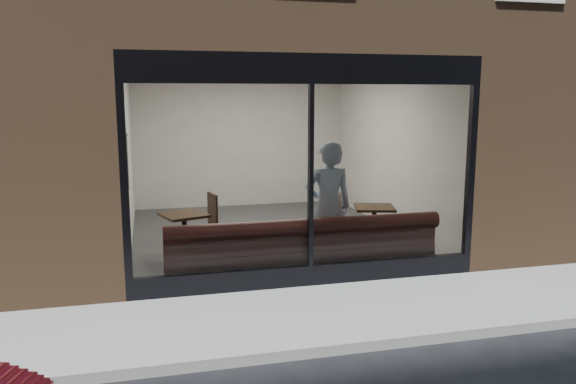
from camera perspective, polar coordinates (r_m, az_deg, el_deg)
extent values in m
plane|color=black|center=(6.25, 7.72, -15.44)|extent=(120.00, 120.00, 0.00)
cube|color=gray|center=(7.10, 4.67, -12.12)|extent=(40.00, 2.00, 0.01)
cube|color=gray|center=(6.18, 7.91, -15.13)|extent=(40.00, 0.10, 0.12)
cube|color=brown|center=(13.37, -21.01, 4.66)|extent=(2.50, 12.00, 3.20)
cube|color=brown|center=(14.52, 9.95, 5.53)|extent=(2.50, 12.00, 3.20)
cube|color=brown|center=(16.40, -6.58, 6.10)|extent=(5.00, 6.00, 3.20)
plane|color=#2D2D30|center=(10.78, -2.18, -4.32)|extent=(6.00, 6.00, 0.00)
plane|color=white|center=(10.46, -2.30, 12.76)|extent=(6.00, 6.00, 0.00)
plane|color=beige|center=(13.43, -4.88, 5.31)|extent=(5.00, 0.00, 5.00)
plane|color=beige|center=(10.29, -15.96, 3.57)|extent=(0.00, 6.00, 6.00)
plane|color=beige|center=(11.28, 10.27, 4.31)|extent=(0.00, 6.00, 6.00)
cube|color=black|center=(7.99, 2.24, -8.45)|extent=(5.00, 0.10, 0.30)
cube|color=black|center=(7.60, 2.39, 12.42)|extent=(5.00, 0.10, 0.40)
cube|color=black|center=(7.67, 2.31, 1.53)|extent=(0.06, 0.10, 2.50)
plane|color=white|center=(7.64, 2.38, 1.50)|extent=(4.80, 0.00, 4.80)
cube|color=#381514|center=(8.34, 1.47, -7.13)|extent=(4.00, 0.55, 0.45)
imported|color=#9BB2C8|center=(8.50, 4.10, -1.51)|extent=(0.74, 0.50, 1.98)
cube|color=black|center=(9.23, -10.53, -2.32)|extent=(0.84, 0.84, 0.04)
cube|color=black|center=(9.78, 8.78, -1.58)|extent=(0.81, 0.81, 0.04)
cube|color=black|center=(10.02, -8.63, -4.22)|extent=(0.51, 0.51, 0.04)
cube|color=black|center=(9.98, 4.26, -4.20)|extent=(0.49, 0.49, 0.04)
cube|color=white|center=(9.18, -15.92, 3.00)|extent=(0.02, 0.59, 0.78)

